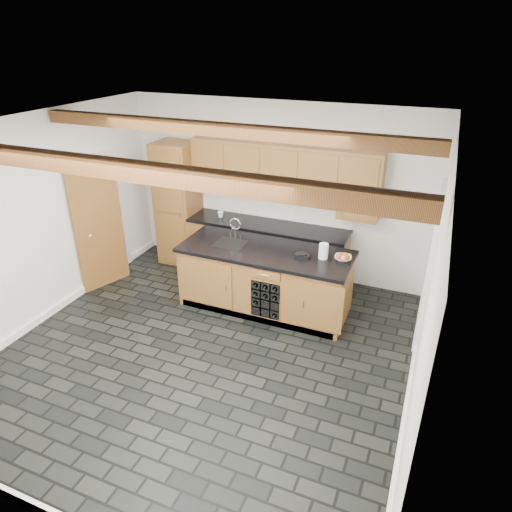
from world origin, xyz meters
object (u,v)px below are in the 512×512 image
at_px(kitchen_scale, 302,255).
at_px(paper_towel, 324,251).
at_px(fruit_bowl, 343,258).
at_px(island, 265,279).

xyz_separation_m(kitchen_scale, paper_towel, (0.27, 0.08, 0.08)).
bearing_deg(paper_towel, fruit_bowl, 10.82).
bearing_deg(kitchen_scale, fruit_bowl, 11.93).
bearing_deg(paper_towel, island, -175.04).
relative_size(kitchen_scale, paper_towel, 0.94).
distance_m(fruit_bowl, paper_towel, 0.28).
height_order(kitchen_scale, paper_towel, paper_towel).
bearing_deg(island, kitchen_scale, -0.72).
relative_size(island, fruit_bowl, 10.93).
height_order(island, paper_towel, paper_towel).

